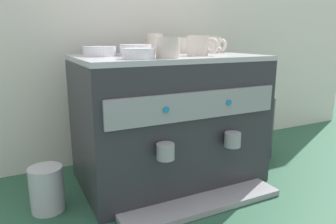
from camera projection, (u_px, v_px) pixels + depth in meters
The scene contains 13 objects.
ground_plane at pixel (168, 177), 1.28m from camera, with size 4.00×4.00×0.00m, color #28563D.
tiled_backsplash_wall at pixel (137, 34), 1.41m from camera, with size 2.80×0.03×1.13m, color silver.
espresso_machine at pixel (168, 120), 1.22m from camera, with size 0.67×0.53×0.49m.
ceramic_cup_0 at pixel (168, 47), 1.01m from camera, with size 0.09×0.10×0.07m.
ceramic_cup_1 at pixel (213, 45), 1.33m from camera, with size 0.07×0.11×0.07m.
ceramic_cup_2 at pixel (199, 45), 1.13m from camera, with size 0.09×0.10×0.07m.
ceramic_cup_3 at pixel (184, 45), 1.32m from camera, with size 0.11×0.08×0.06m.
ceramic_cup_4 at pixel (154, 43), 1.27m from camera, with size 0.06×0.11×0.08m.
ceramic_bowl_0 at pixel (139, 54), 0.97m from camera, with size 0.10×0.10×0.03m.
ceramic_bowl_1 at pixel (136, 50), 1.13m from camera, with size 0.11×0.11×0.04m.
ceramic_bowl_2 at pixel (100, 51), 1.11m from camera, with size 0.12×0.12×0.03m.
coffee_grinder at pixel (258, 115), 1.47m from camera, with size 0.14×0.14×0.40m.
milk_pitcher at pixel (47, 189), 1.02m from camera, with size 0.11×0.11×0.15m, color #B7B7BC.
Camera 1 is at (-0.53, -1.05, 0.56)m, focal length 33.62 mm.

